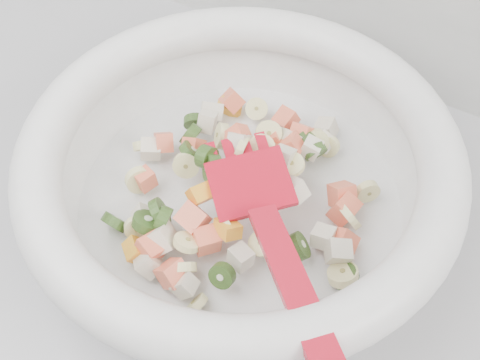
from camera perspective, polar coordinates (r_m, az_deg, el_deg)
The scene contains 1 object.
mixing_bowl at distance 0.55m, azimuth 0.01°, elevation 0.78°, with size 0.42×0.41×0.12m.
Camera 1 is at (0.13, 1.18, 1.39)m, focal length 45.00 mm.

